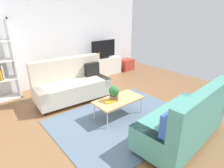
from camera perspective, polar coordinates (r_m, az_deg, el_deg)
ground_plane at (r=4.45m, az=1.25°, el=-8.76°), size 7.68×7.68×0.00m
wall_far at (r=6.29m, az=-16.03°, el=13.40°), size 6.40×0.12×2.90m
area_rug at (r=4.17m, az=3.29°, el=-10.89°), size 2.90×2.20×0.01m
couch_beige at (r=5.01m, az=-12.12°, el=-0.08°), size 1.95×0.97×1.10m
couch_green at (r=3.56m, az=21.38°, el=-10.40°), size 1.96×0.98×1.10m
coffee_table at (r=4.14m, az=2.03°, el=-4.99°), size 1.10×0.56×0.42m
tv_console at (r=6.97m, az=-2.61°, el=5.40°), size 1.40×0.44×0.64m
tv at (r=6.81m, az=-2.59°, el=10.48°), size 1.00×0.20×0.64m
storage_trunk at (r=7.62m, az=4.51°, el=5.95°), size 0.52×0.40×0.44m
potted_plant at (r=4.02m, az=0.61°, el=-2.71°), size 0.23×0.23×0.33m
table_book_0 at (r=4.02m, az=-0.77°, el=-5.19°), size 0.27×0.23×0.03m
vase_0 at (r=6.59m, az=-6.99°, el=7.89°), size 0.09×0.09×0.15m
bottle_0 at (r=6.60m, az=-5.46°, el=7.95°), size 0.04×0.04×0.15m
bottle_1 at (r=6.65m, az=-4.79°, el=8.37°), size 0.05×0.05×0.22m
bottle_2 at (r=6.70m, az=-4.10°, el=8.58°), size 0.06×0.06×0.24m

